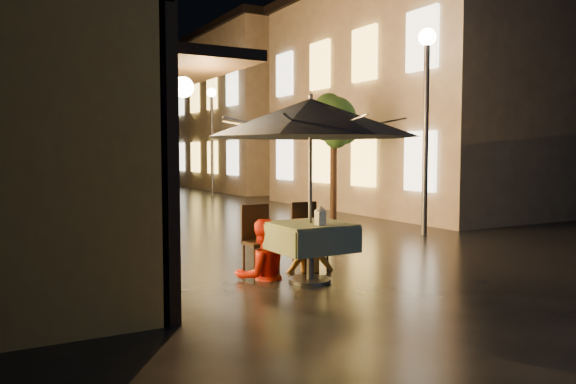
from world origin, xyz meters
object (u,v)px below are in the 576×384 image
streetlamp_near (426,93)px  patio_umbrella (310,118)px  person_yellow (309,223)px  cafe_table (310,237)px  table_lantern (320,214)px  person_orange (262,220)px  bicycle_0 (127,222)px

streetlamp_near → patio_umbrella: streetlamp_near is taller
patio_umbrella → person_yellow: patio_umbrella is taller
patio_umbrella → person_yellow: bearing=59.9°
cafe_table → table_lantern: 0.42m
person_orange → bicycle_0: bearing=-68.1°
patio_umbrella → table_lantern: patio_umbrella is taller
streetlamp_near → patio_umbrella: (-4.29, -2.50, -0.77)m
patio_umbrella → bicycle_0: (-1.51, 3.78, -1.67)m
cafe_table → bicycle_0: 4.07m
table_lantern → person_orange: (-0.46, 0.76, -0.13)m
person_orange → bicycle_0: (-1.05, 3.27, -0.31)m
streetlamp_near → cafe_table: streetlamp_near is taller
table_lantern → person_yellow: size_ratio=0.18×
table_lantern → person_orange: 0.90m
cafe_table → person_yellow: size_ratio=0.71×
cafe_table → table_lantern: bearing=-90.0°
cafe_table → patio_umbrella: size_ratio=0.35×
cafe_table → person_yellow: (0.35, 0.60, 0.11)m
patio_umbrella → person_yellow: (0.35, 0.60, -1.45)m
person_yellow → person_orange: bearing=20.9°
patio_umbrella → person_orange: size_ratio=1.78×
person_orange → person_yellow: person_orange is taller
cafe_table → table_lantern: table_lantern is taller
streetlamp_near → person_yellow: streetlamp_near is taller
table_lantern → bicycle_0: 4.32m
patio_umbrella → table_lantern: 1.26m
streetlamp_near → bicycle_0: 6.42m
streetlamp_near → cafe_table: bearing=-149.8°
patio_umbrella → person_yellow: size_ratio=2.01×
patio_umbrella → person_orange: 1.53m
streetlamp_near → person_orange: (-4.75, -1.99, -2.13)m
patio_umbrella → table_lantern: bearing=-90.0°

